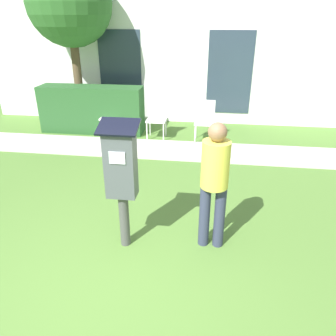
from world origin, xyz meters
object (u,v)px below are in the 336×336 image
parking_meter (121,170)px  outdoor_chair_left (112,113)px  person_standing (215,178)px  outdoor_chair_right (205,118)px  outdoor_chair_middle (157,115)px

parking_meter → outdoor_chair_left: bearing=108.6°
person_standing → outdoor_chair_left: size_ratio=1.76×
parking_meter → outdoor_chair_left: 4.30m
person_standing → outdoor_chair_right: bearing=64.2°
parking_meter → outdoor_chair_middle: bearing=93.8°
parking_meter → outdoor_chair_middle: parking_meter is taller
outdoor_chair_middle → outdoor_chair_right: same height
outdoor_chair_left → outdoor_chair_middle: size_ratio=1.00×
person_standing → outdoor_chair_right: (-0.23, 3.81, -0.40)m
parking_meter → person_standing: (1.05, 0.14, -0.09)m
parking_meter → person_standing: 1.06m
outdoor_chair_left → parking_meter: bearing=-56.4°
person_standing → outdoor_chair_middle: size_ratio=1.76×
parking_meter → outdoor_chair_left: size_ratio=1.77×
parking_meter → outdoor_chair_left: (-1.36, 4.04, -0.49)m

